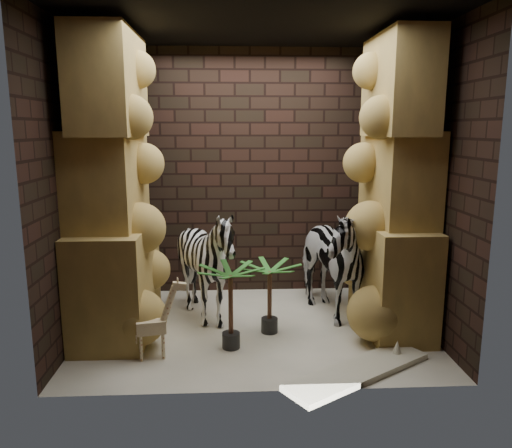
{
  "coord_description": "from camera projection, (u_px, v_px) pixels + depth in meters",
  "views": [
    {
      "loc": [
        -0.23,
        -4.8,
        2.05
      ],
      "look_at": [
        0.02,
        0.15,
        1.08
      ],
      "focal_mm": 34.36,
      "sensor_mm": 36.0,
      "label": 1
    }
  ],
  "objects": [
    {
      "name": "rock_pillar_right",
      "position": [
        397.0,
        184.0,
        4.89
      ],
      "size": [
        0.58,
        1.25,
        3.0
      ],
      "primitive_type": null,
      "color": "tan",
      "rests_on": "floor"
    },
    {
      "name": "wall_right",
      "position": [
        429.0,
        184.0,
        4.91
      ],
      "size": [
        0.0,
        3.0,
        3.0
      ],
      "primitive_type": "plane",
      "rotation": [
        1.57,
        0.0,
        -1.57
      ],
      "color": "black",
      "rests_on": "ground"
    },
    {
      "name": "wall_back",
      "position": [
        250.0,
        174.0,
        6.05
      ],
      "size": [
        3.5,
        0.0,
        3.5
      ],
      "primitive_type": "plane",
      "rotation": [
        1.57,
        0.0,
        0.0
      ],
      "color": "black",
      "rests_on": "ground"
    },
    {
      "name": "palm_front",
      "position": [
        270.0,
        298.0,
        4.94
      ],
      "size": [
        0.36,
        0.36,
        0.74
      ],
      "primitive_type": null,
      "color": "#186119",
      "rests_on": "floor"
    },
    {
      "name": "floor",
      "position": [
        255.0,
        328.0,
        5.11
      ],
      "size": [
        3.5,
        3.5,
        0.0
      ],
      "primitive_type": "plane",
      "color": "#F0E5CA",
      "rests_on": "ground"
    },
    {
      "name": "wall_left",
      "position": [
        74.0,
        186.0,
        4.74
      ],
      "size": [
        0.0,
        3.0,
        3.0
      ],
      "primitive_type": "plane",
      "rotation": [
        1.57,
        0.0,
        1.57
      ],
      "color": "black",
      "rests_on": "ground"
    },
    {
      "name": "rock_pillar_left",
      "position": [
        111.0,
        186.0,
        4.75
      ],
      "size": [
        0.68,
        1.3,
        3.0
      ],
      "primitive_type": null,
      "color": "tan",
      "rests_on": "floor"
    },
    {
      "name": "surfboard",
      "position": [
        358.0,
        371.0,
        4.15
      ],
      "size": [
        1.4,
        1.07,
        0.05
      ],
      "primitive_type": "cube",
      "rotation": [
        0.0,
        0.0,
        0.57
      ],
      "color": "beige",
      "rests_on": "floor"
    },
    {
      "name": "palm_back",
      "position": [
        231.0,
        307.0,
        4.58
      ],
      "size": [
        0.36,
        0.36,
        0.81
      ],
      "primitive_type": null,
      "color": "#186119",
      "rests_on": "floor"
    },
    {
      "name": "giraffe_toy",
      "position": [
        151.0,
        319.0,
        4.37
      ],
      "size": [
        0.41,
        0.2,
        0.76
      ],
      "primitive_type": null,
      "rotation": [
        0.0,
        0.0,
        0.18
      ],
      "color": "beige",
      "rests_on": "floor"
    },
    {
      "name": "ceiling",
      "position": [
        255.0,
        24.0,
        4.53
      ],
      "size": [
        3.5,
        3.5,
        0.0
      ],
      "primitive_type": "plane",
      "rotation": [
        3.14,
        0.0,
        0.0
      ],
      "color": "black",
      "rests_on": "ground"
    },
    {
      "name": "zebra_right",
      "position": [
        324.0,
        251.0,
        5.32
      ],
      "size": [
        1.02,
        1.39,
        1.48
      ],
      "primitive_type": "imported",
      "rotation": [
        0.0,
        0.0,
        0.31
      ],
      "color": "white",
      "rests_on": "floor"
    },
    {
      "name": "zebra_left",
      "position": [
        207.0,
        270.0,
        5.18
      ],
      "size": [
        1.39,
        1.54,
        1.15
      ],
      "primitive_type": "imported",
      "rotation": [
        0.0,
        0.0,
        -0.35
      ],
      "color": "white",
      "rests_on": "floor"
    },
    {
      "name": "wall_front",
      "position": [
        263.0,
        205.0,
        3.6
      ],
      "size": [
        3.5,
        0.0,
        3.5
      ],
      "primitive_type": "plane",
      "rotation": [
        -1.57,
        0.0,
        0.0
      ],
      "color": "black",
      "rests_on": "ground"
    }
  ]
}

